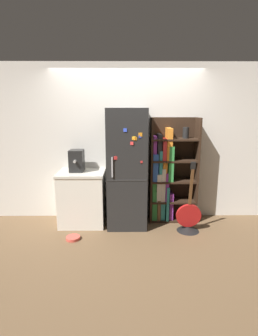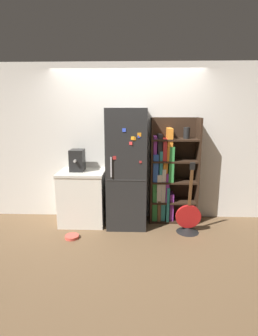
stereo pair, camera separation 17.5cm
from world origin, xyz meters
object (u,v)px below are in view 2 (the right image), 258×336
(bookshelf, at_px, (167,175))
(refrigerator, at_px, (127,168))
(guitar, at_px, (188,222))
(espresso_machine, at_px, (77,160))
(pet_bowl, at_px, (72,237))

(bookshelf, bearing_deg, refrigerator, -165.20)
(guitar, bearing_deg, bookshelf, 121.38)
(refrigerator, height_order, bookshelf, refrigerator)
(bookshelf, height_order, espresso_machine, bookshelf)
(bookshelf, relative_size, guitar, 1.54)
(guitar, xyz_separation_m, pet_bowl, (-1.74, -0.26, -0.14))
(guitar, distance_m, pet_bowl, 1.77)
(bookshelf, xyz_separation_m, pet_bowl, (-1.46, -0.73, -0.76))
(espresso_machine, distance_m, guitar, 2.00)
(espresso_machine, height_order, pet_bowl, espresso_machine)
(bookshelf, bearing_deg, pet_bowl, -153.53)
(refrigerator, height_order, espresso_machine, refrigerator)
(refrigerator, relative_size, espresso_machine, 5.39)
(refrigerator, relative_size, guitar, 1.67)
(bookshelf, distance_m, guitar, 0.83)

